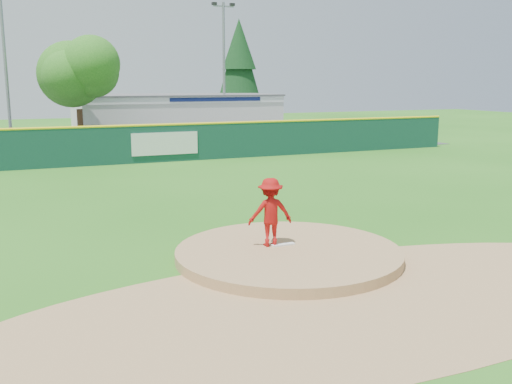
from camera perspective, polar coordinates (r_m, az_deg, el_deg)
name	(u,v)px	position (r m, az deg, el deg)	size (l,w,h in m)	color
ground	(288,258)	(14.02, 3.25, -6.65)	(120.00, 120.00, 0.00)	#286B19
pitchers_mound	(288,258)	(14.02, 3.25, -6.65)	(5.50, 5.50, 0.50)	#9E774C
pitching_rubber	(283,245)	(14.20, 2.72, -5.28)	(0.60, 0.15, 0.04)	white
infield_dirt_arc	(356,301)	(11.57, 10.00, -10.67)	(15.40, 15.40, 0.01)	#9E774C
parking_lot	(109,146)	(39.63, -14.47, 4.47)	(44.00, 16.00, 0.02)	#38383A
pitcher	(270,212)	(13.99, 1.44, -2.03)	(1.09, 0.63, 1.69)	#9E0E0D
van	(215,137)	(36.43, -4.16, 5.47)	(2.53, 5.50, 1.53)	silver
pool_building_grp	(175,115)	(45.62, -8.06, 7.59)	(15.20, 8.20, 3.31)	silver
fence_banners	(37,149)	(30.06, -21.05, 4.03)	(16.45, 0.04, 1.20)	#5B0D0D
outfield_fence	(136,143)	(30.70, -11.92, 4.82)	(40.00, 0.14, 2.07)	#123C31
deciduous_tree	(78,77)	(37.17, -17.42, 10.94)	(5.60, 5.60, 7.36)	#382314
conifer_tree	(239,67)	(51.59, -1.69, 12.38)	(4.40, 4.40, 9.50)	#382314
light_pole_left	(4,52)	(38.99, -23.86, 12.70)	(1.75, 0.25, 11.00)	gray
light_pole_right	(224,64)	(43.63, -3.23, 12.63)	(1.75, 0.25, 10.00)	gray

